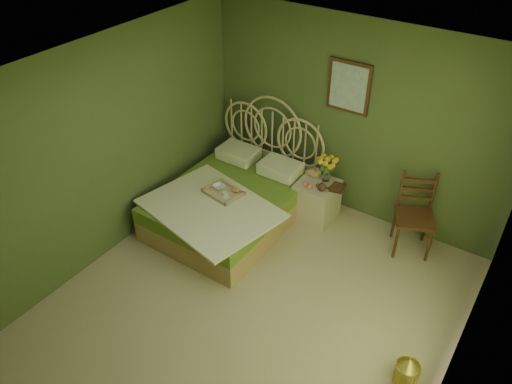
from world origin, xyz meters
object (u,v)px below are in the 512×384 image
Objects in this scene: nightstand at (318,195)px; chair at (418,209)px; birdcage at (407,371)px; bed at (232,200)px.

nightstand is 1.29m from chair.
nightstand is 2.86× the size of birdcage.
bed is at bearing 176.06° from chair.
chair is at bearing 20.77° from bed.
chair is 2.97× the size of birdcage.
birdcage is at bearing -96.39° from chair.
bed is at bearing 158.72° from birdcage.
bed is 2.33m from chair.
birdcage is (2.80, -1.09, -0.14)m from bed.
bed reaches higher than nightstand.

